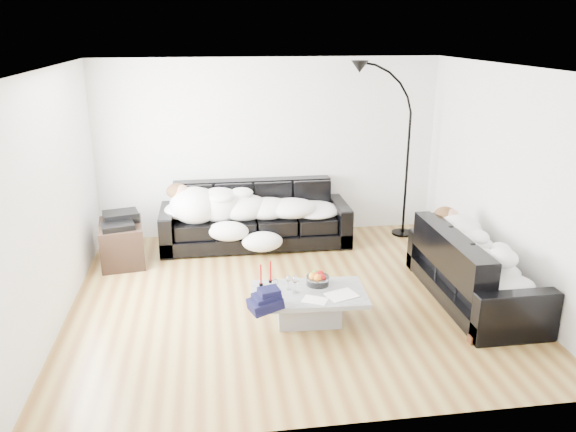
{
  "coord_description": "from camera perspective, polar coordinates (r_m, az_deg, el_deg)",
  "views": [
    {
      "loc": [
        -0.88,
        -5.84,
        2.99
      ],
      "look_at": [
        0.0,
        0.3,
        0.9
      ],
      "focal_mm": 35.0,
      "sensor_mm": 36.0,
      "label": 1
    }
  ],
  "objects": [
    {
      "name": "ceiling",
      "position": [
        5.92,
        0.42,
        14.85
      ],
      "size": [
        5.0,
        5.0,
        0.0
      ],
      "primitive_type": "plane",
      "color": "white",
      "rests_on": "ground"
    },
    {
      "name": "ground",
      "position": [
        6.62,
        0.37,
        -8.23
      ],
      "size": [
        5.0,
        5.0,
        0.0
      ],
      "primitive_type": "plane",
      "color": "brown",
      "rests_on": "ground"
    },
    {
      "name": "sofa_right",
      "position": [
        6.73,
        18.44,
        -4.93
      ],
      "size": [
        0.86,
        2.02,
        0.82
      ],
      "primitive_type": "cube",
      "rotation": [
        0.0,
        0.0,
        1.57
      ],
      "color": "black",
      "rests_on": "ground"
    },
    {
      "name": "newspaper_b",
      "position": [
        5.78,
        2.75,
        -8.52
      ],
      "size": [
        0.3,
        0.27,
        0.01
      ],
      "primitive_type": "cube",
      "rotation": [
        0.0,
        0.0,
        -0.47
      ],
      "color": "silver",
      "rests_on": "coffee_table"
    },
    {
      "name": "stereo",
      "position": [
        7.66,
        -16.73,
        -0.29
      ],
      "size": [
        0.51,
        0.44,
        0.13
      ],
      "primitive_type": "cube",
      "rotation": [
        0.0,
        0.0,
        0.26
      ],
      "color": "black",
      "rests_on": "av_cabinet"
    },
    {
      "name": "candle_right",
      "position": [
        6.11,
        -1.78,
        -5.7
      ],
      "size": [
        0.05,
        0.05,
        0.25
      ],
      "primitive_type": "cylinder",
      "rotation": [
        0.0,
        0.0,
        0.19
      ],
      "color": "maroon",
      "rests_on": "coffee_table"
    },
    {
      "name": "wine_glass_b",
      "position": [
        5.87,
        -1.31,
        -7.22
      ],
      "size": [
        0.09,
        0.09,
        0.17
      ],
      "primitive_type": "cylinder",
      "rotation": [
        0.0,
        0.0,
        0.34
      ],
      "color": "white",
      "rests_on": "coffee_table"
    },
    {
      "name": "sofa_back",
      "position": [
        8.04,
        -3.36,
        0.08
      ],
      "size": [
        2.67,
        0.92,
        0.87
      ],
      "primitive_type": "cube",
      "color": "black",
      "rests_on": "ground"
    },
    {
      "name": "sleeper_right",
      "position": [
        6.65,
        18.64,
        -3.17
      ],
      "size": [
        0.73,
        1.73,
        0.42
      ],
      "primitive_type": null,
      "rotation": [
        0.0,
        0.0,
        1.57
      ],
      "color": "white",
      "rests_on": "sofa_right"
    },
    {
      "name": "coffee_table",
      "position": [
        6.03,
        2.11,
        -9.22
      ],
      "size": [
        1.23,
        0.75,
        0.35
      ],
      "primitive_type": "cube",
      "rotation": [
        0.0,
        0.0,
        -0.05
      ],
      "color": "#939699",
      "rests_on": "ground"
    },
    {
      "name": "wine_glass_c",
      "position": [
        5.9,
        0.8,
        -6.96
      ],
      "size": [
        0.09,
        0.09,
        0.19
      ],
      "primitive_type": "cylinder",
      "rotation": [
        0.0,
        0.0,
        0.14
      ],
      "color": "white",
      "rests_on": "coffee_table"
    },
    {
      "name": "floor_lamp",
      "position": [
        8.42,
        12.03,
        5.43
      ],
      "size": [
        0.87,
        0.5,
        2.25
      ],
      "primitive_type": null,
      "rotation": [
        0.0,
        0.0,
        -0.23
      ],
      "color": "black",
      "rests_on": "ground"
    },
    {
      "name": "navy_jacket",
      "position": [
        5.58,
        -2.17,
        -7.77
      ],
      "size": [
        0.42,
        0.4,
        0.17
      ],
      "primitive_type": null,
      "rotation": [
        0.0,
        0.0,
        0.47
      ],
      "color": "black",
      "rests_on": "coffee_table"
    },
    {
      "name": "teal_cushion",
      "position": [
        7.12,
        16.1,
        -0.72
      ],
      "size": [
        0.42,
        0.38,
        0.2
      ],
      "primitive_type": "ellipsoid",
      "rotation": [
        0.0,
        0.0,
        0.24
      ],
      "color": "#0F6B6B",
      "rests_on": "sofa_right"
    },
    {
      "name": "wall_back",
      "position": [
        8.31,
        -1.91,
        6.88
      ],
      "size": [
        5.0,
        0.02,
        2.6
      ],
      "primitive_type": "cube",
      "color": "silver",
      "rests_on": "ground"
    },
    {
      "name": "fruit_bowl",
      "position": [
        6.09,
        3.04,
        -6.31
      ],
      "size": [
        0.25,
        0.25,
        0.15
      ],
      "primitive_type": "cylinder",
      "rotation": [
        0.0,
        0.0,
        -0.02
      ],
      "color": "white",
      "rests_on": "coffee_table"
    },
    {
      "name": "wall_right",
      "position": [
        6.95,
        21.26,
        3.27
      ],
      "size": [
        0.02,
        4.5,
        2.6
      ],
      "primitive_type": "cube",
      "color": "silver",
      "rests_on": "ground"
    },
    {
      "name": "av_cabinet",
      "position": [
        7.78,
        -16.5,
        -2.64
      ],
      "size": [
        0.65,
        0.86,
        0.54
      ],
      "primitive_type": "cube",
      "rotation": [
        0.0,
        0.0,
        0.14
      ],
      "color": "black",
      "rests_on": "ground"
    },
    {
      "name": "sleeper_back",
      "position": [
        7.93,
        -3.35,
        1.4
      ],
      "size": [
        2.26,
        0.78,
        0.45
      ],
      "primitive_type": null,
      "color": "white",
      "rests_on": "sofa_back"
    },
    {
      "name": "candle_left",
      "position": [
        6.04,
        -2.77,
        -6.05
      ],
      "size": [
        0.05,
        0.05,
        0.24
      ],
      "primitive_type": "cylinder",
      "rotation": [
        0.0,
        0.0,
        -0.08
      ],
      "color": "maroon",
      "rests_on": "coffee_table"
    },
    {
      "name": "wall_left",
      "position": [
        6.29,
        -22.76,
        1.56
      ],
      "size": [
        0.02,
        4.5,
        2.6
      ],
      "primitive_type": "cube",
      "color": "silver",
      "rests_on": "ground"
    },
    {
      "name": "shoes",
      "position": [
        6.13,
        19.3,
        -11.25
      ],
      "size": [
        0.43,
        0.34,
        0.09
      ],
      "primitive_type": null,
      "rotation": [
        0.0,
        0.0,
        -0.15
      ],
      "color": "#472311",
      "rests_on": "ground"
    },
    {
      "name": "wine_glass_a",
      "position": [
        5.97,
        0.05,
        -6.8
      ],
      "size": [
        0.07,
        0.07,
        0.16
      ],
      "primitive_type": "cylinder",
      "rotation": [
        0.0,
        0.0,
        -0.02
      ],
      "color": "white",
      "rests_on": "coffee_table"
    },
    {
      "name": "newspaper_a",
      "position": [
        5.9,
        5.46,
        -7.97
      ],
      "size": [
        0.37,
        0.33,
        0.01
      ],
      "primitive_type": "cube",
      "rotation": [
        0.0,
        0.0,
        0.34
      ],
      "color": "silver",
      "rests_on": "coffee_table"
    }
  ]
}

